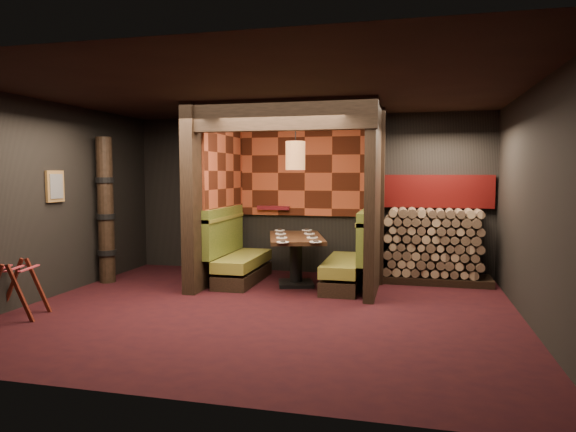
# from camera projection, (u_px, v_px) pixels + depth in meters

# --- Properties ---
(floor) EXTENTS (6.50, 5.50, 0.02)m
(floor) POSITION_uv_depth(u_px,v_px,m) (265.00, 311.00, 6.78)
(floor) COLOR black
(floor) RESTS_ON ground
(ceiling) EXTENTS (6.50, 5.50, 0.02)m
(ceiling) POSITION_uv_depth(u_px,v_px,m) (264.00, 91.00, 6.54)
(ceiling) COLOR black
(ceiling) RESTS_ON ground
(wall_back) EXTENTS (6.50, 0.02, 2.85)m
(wall_back) POSITION_uv_depth(u_px,v_px,m) (307.00, 195.00, 9.33)
(wall_back) COLOR black
(wall_back) RESTS_ON ground
(wall_front) EXTENTS (6.50, 0.02, 2.85)m
(wall_front) POSITION_uv_depth(u_px,v_px,m) (165.00, 223.00, 3.99)
(wall_front) COLOR black
(wall_front) RESTS_ON ground
(wall_left) EXTENTS (0.02, 5.50, 2.85)m
(wall_left) POSITION_uv_depth(u_px,v_px,m) (48.00, 200.00, 7.42)
(wall_left) COLOR black
(wall_left) RESTS_ON ground
(wall_right) EXTENTS (0.02, 5.50, 2.85)m
(wall_right) POSITION_uv_depth(u_px,v_px,m) (537.00, 207.00, 5.89)
(wall_right) COLOR black
(wall_right) RESTS_ON ground
(partition_left) EXTENTS (0.20, 2.20, 2.85)m
(partition_left) POSITION_uv_depth(u_px,v_px,m) (215.00, 196.00, 8.57)
(partition_left) COLOR black
(partition_left) RESTS_ON floor
(partition_right) EXTENTS (0.15, 2.10, 2.85)m
(partition_right) POSITION_uv_depth(u_px,v_px,m) (375.00, 198.00, 8.00)
(partition_right) COLOR black
(partition_right) RESTS_ON floor
(header_beam) EXTENTS (2.85, 0.18, 0.44)m
(header_beam) POSITION_uv_depth(u_px,v_px,m) (276.00, 115.00, 7.24)
(header_beam) COLOR black
(header_beam) RESTS_ON partition_left
(tapa_back_panel) EXTENTS (2.40, 0.06, 1.55)m
(tapa_back_panel) POSITION_uv_depth(u_px,v_px,m) (305.00, 173.00, 9.26)
(tapa_back_panel) COLOR #A44224
(tapa_back_panel) RESTS_ON wall_back
(tapa_side_panel) EXTENTS (0.04, 1.85, 1.45)m
(tapa_side_panel) POSITION_uv_depth(u_px,v_px,m) (225.00, 171.00, 8.68)
(tapa_side_panel) COLOR #A44224
(tapa_side_panel) RESTS_ON partition_left
(lacquer_shelf) EXTENTS (0.60, 0.12, 0.07)m
(lacquer_shelf) POSITION_uv_depth(u_px,v_px,m) (274.00, 208.00, 9.39)
(lacquer_shelf) COLOR maroon
(lacquer_shelf) RESTS_ON wall_back
(booth_bench_left) EXTENTS (0.68, 1.60, 1.14)m
(booth_bench_left) POSITION_uv_depth(u_px,v_px,m) (237.00, 258.00, 8.57)
(booth_bench_left) COLOR black
(booth_bench_left) RESTS_ON floor
(booth_bench_right) EXTENTS (0.68, 1.60, 1.14)m
(booth_bench_right) POSITION_uv_depth(u_px,v_px,m) (350.00, 262.00, 8.12)
(booth_bench_right) COLOR black
(booth_bench_right) RESTS_ON floor
(dining_table) EXTENTS (1.22, 1.69, 0.81)m
(dining_table) POSITION_uv_depth(u_px,v_px,m) (296.00, 250.00, 8.27)
(dining_table) COLOR black
(dining_table) RESTS_ON floor
(place_settings) EXTENTS (1.08, 1.82, 0.03)m
(place_settings) POSITION_uv_depth(u_px,v_px,m) (296.00, 235.00, 8.25)
(place_settings) COLOR white
(place_settings) RESTS_ON dining_table
(pendant_lamp) EXTENTS (0.31, 0.31, 0.99)m
(pendant_lamp) POSITION_uv_depth(u_px,v_px,m) (295.00, 156.00, 8.09)
(pendant_lamp) COLOR #935B31
(pendant_lamp) RESTS_ON ceiling
(framed_picture) EXTENTS (0.05, 0.36, 0.46)m
(framed_picture) POSITION_uv_depth(u_px,v_px,m) (55.00, 186.00, 7.49)
(framed_picture) COLOR olive
(framed_picture) RESTS_ON wall_left
(luggage_rack) EXTENTS (0.79, 0.63, 0.76)m
(luggage_rack) POSITION_uv_depth(u_px,v_px,m) (16.00, 287.00, 6.46)
(luggage_rack) COLOR #42140B
(luggage_rack) RESTS_ON floor
(totem_column) EXTENTS (0.31, 0.31, 2.40)m
(totem_column) POSITION_uv_depth(u_px,v_px,m) (106.00, 211.00, 8.46)
(totem_column) COLOR black
(totem_column) RESTS_ON floor
(firewood_stack) EXTENTS (1.73, 0.70, 1.22)m
(firewood_stack) POSITION_uv_depth(u_px,v_px,m) (437.00, 246.00, 8.47)
(firewood_stack) COLOR black
(firewood_stack) RESTS_ON floor
(mosaic_header) EXTENTS (1.83, 0.10, 0.56)m
(mosaic_header) POSITION_uv_depth(u_px,v_px,m) (438.00, 191.00, 8.71)
(mosaic_header) COLOR maroon
(mosaic_header) RESTS_ON wall_back
(bay_front_post) EXTENTS (0.08, 0.08, 2.85)m
(bay_front_post) POSITION_uv_depth(u_px,v_px,m) (382.00, 197.00, 8.23)
(bay_front_post) COLOR black
(bay_front_post) RESTS_ON floor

